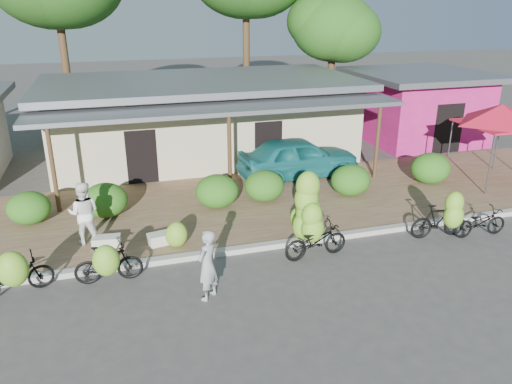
% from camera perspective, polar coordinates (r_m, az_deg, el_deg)
% --- Properties ---
extents(ground, '(100.00, 100.00, 0.00)m').
position_cam_1_polar(ground, '(12.19, 4.06, -10.63)').
color(ground, '#474442').
rests_on(ground, ground).
extents(sidewalk, '(60.00, 6.00, 0.12)m').
position_cam_1_polar(sidewalk, '(16.42, -2.03, -1.63)').
color(sidewalk, '#8E744C').
rests_on(sidewalk, ground).
extents(curb, '(60.00, 0.25, 0.15)m').
position_cam_1_polar(curb, '(13.79, 1.16, -6.19)').
color(curb, '#A8A399').
rests_on(curb, ground).
extents(shop_main, '(13.00, 8.50, 3.35)m').
position_cam_1_polar(shop_main, '(21.45, -6.15, 8.39)').
color(shop_main, '#BDB08F').
rests_on(shop_main, ground).
extents(shop_pink, '(6.00, 6.00, 3.25)m').
position_cam_1_polar(shop_pink, '(25.54, 17.96, 9.43)').
color(shop_pink, '#C51E6D').
rests_on(shop_pink, ground).
extents(tree_near_right, '(4.39, 4.20, 6.83)m').
position_cam_1_polar(tree_near_right, '(26.71, 8.35, 18.33)').
color(tree_near_right, '#4C351E').
rests_on(tree_near_right, ground).
extents(hedge_0, '(1.27, 1.14, 0.99)m').
position_cam_1_polar(hedge_0, '(16.31, -24.53, -1.67)').
color(hedge_0, '#125013').
rests_on(hedge_0, sidewalk).
extents(hedge_1, '(1.37, 1.23, 1.07)m').
position_cam_1_polar(hedge_1, '(15.99, -16.85, -0.91)').
color(hedge_1, '#125013').
rests_on(hedge_1, sidewalk).
extents(hedge_2, '(1.40, 1.26, 1.09)m').
position_cam_1_polar(hedge_2, '(16.03, -4.48, 0.08)').
color(hedge_2, '#125013').
rests_on(hedge_2, sidewalk).
extents(hedge_3, '(1.34, 1.20, 1.04)m').
position_cam_1_polar(hedge_3, '(16.51, 0.95, 0.70)').
color(hedge_3, '#125013').
rests_on(hedge_3, sidewalk).
extents(hedge_4, '(1.37, 1.23, 1.07)m').
position_cam_1_polar(hedge_4, '(17.30, 10.76, 1.33)').
color(hedge_4, '#125013').
rests_on(hedge_4, sidewalk).
extents(hedge_5, '(1.45, 1.30, 1.13)m').
position_cam_1_polar(hedge_5, '(19.20, 19.32, 2.57)').
color(hedge_5, '#125013').
rests_on(hedge_5, sidewalk).
extents(red_canopy, '(3.50, 3.50, 2.86)m').
position_cam_1_polar(red_canopy, '(19.87, 26.20, 7.97)').
color(red_canopy, '#59595E').
rests_on(red_canopy, sidewalk).
extents(bike_far_left, '(1.88, 1.43, 1.40)m').
position_cam_1_polar(bike_far_left, '(12.69, -26.04, -8.52)').
color(bike_far_left, black).
rests_on(bike_far_left, ground).
extents(bike_left, '(1.63, 1.16, 1.30)m').
position_cam_1_polar(bike_left, '(12.40, -16.56, -7.79)').
color(bike_left, black).
rests_on(bike_left, ground).
extents(bike_center, '(1.85, 1.25, 2.23)m').
position_cam_1_polar(bike_center, '(13.32, 6.32, -3.45)').
color(bike_center, black).
rests_on(bike_center, ground).
extents(bike_right, '(1.73, 1.19, 1.63)m').
position_cam_1_polar(bike_right, '(14.97, 20.57, -2.79)').
color(bike_right, black).
rests_on(bike_right, ground).
extents(bike_far_right, '(1.66, 0.63, 0.86)m').
position_cam_1_polar(bike_far_right, '(15.73, 24.25, -3.17)').
color(bike_far_right, black).
rests_on(bike_far_right, ground).
extents(loose_banana_a, '(0.57, 0.49, 0.72)m').
position_cam_1_polar(loose_banana_a, '(13.69, -9.03, -4.80)').
color(loose_banana_a, '#85BC2F').
rests_on(loose_banana_a, sidewalk).
extents(loose_banana_b, '(0.54, 0.46, 0.67)m').
position_cam_1_polar(loose_banana_b, '(13.71, -9.22, -4.89)').
color(loose_banana_b, '#85BC2F').
rests_on(loose_banana_b, sidewalk).
extents(loose_banana_c, '(0.46, 0.39, 0.58)m').
position_cam_1_polar(loose_banana_c, '(14.82, 4.81, -2.82)').
color(loose_banana_c, '#85BC2F').
rests_on(loose_banana_c, sidewalk).
extents(sack_near, '(0.91, 0.57, 0.30)m').
position_cam_1_polar(sack_near, '(14.04, -10.50, -5.17)').
color(sack_near, beige).
rests_on(sack_near, sidewalk).
extents(sack_far, '(0.79, 0.46, 0.28)m').
position_cam_1_polar(sack_far, '(14.23, -16.72, -5.42)').
color(sack_far, beige).
rests_on(sack_far, sidewalk).
extents(vendor, '(0.73, 0.72, 1.70)m').
position_cam_1_polar(vendor, '(11.34, -5.56, -8.31)').
color(vendor, gray).
rests_on(vendor, ground).
extents(bystander, '(0.97, 0.83, 1.77)m').
position_cam_1_polar(bystander, '(14.31, -19.07, -2.28)').
color(bystander, white).
rests_on(bystander, sidewalk).
extents(teal_van, '(4.67, 2.14, 1.55)m').
position_cam_1_polar(teal_van, '(18.76, 4.88, 3.97)').
color(teal_van, '#176669').
rests_on(teal_van, sidewalk).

